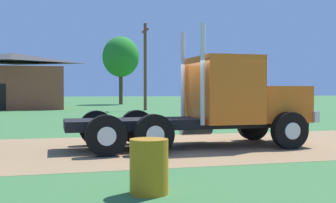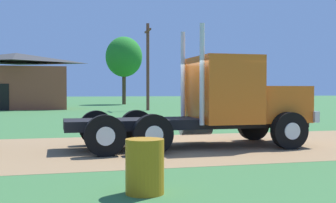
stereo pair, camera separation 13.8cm
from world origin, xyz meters
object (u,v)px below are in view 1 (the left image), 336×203
shed_building (13,82)px  steel_barrel (149,166)px  truck_foreground_white (222,104)px  utility_pole_far (145,64)px

shed_building → steel_barrel: bearing=-81.3°
steel_barrel → shed_building: 33.65m
truck_foreground_white → shed_building: size_ratio=0.81×
truck_foreground_white → utility_pole_far: (2.31, 22.70, 2.56)m
truck_foreground_white → shed_building: bearing=106.9°
truck_foreground_white → utility_pole_far: utility_pole_far is taller
steel_barrel → truck_foreground_white: bearing=57.5°
shed_building → truck_foreground_white: bearing=-73.1°
utility_pole_far → steel_barrel: bearing=-101.5°
steel_barrel → shed_building: (-5.10, 33.20, 1.94)m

